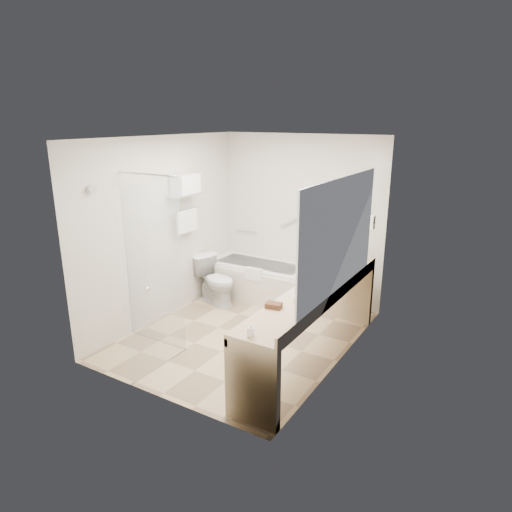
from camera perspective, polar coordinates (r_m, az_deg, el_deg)
The scene contains 25 objects.
floor at distance 6.04m, azimuth -1.50°, elevation -9.83°, with size 3.20×3.20×0.00m, color tan.
ceiling at distance 5.39m, azimuth -1.71°, elevation 14.60°, with size 2.60×3.20×0.10m, color silver.
wall_back at distance 6.95m, azimuth 5.58°, elevation 4.66°, with size 2.60×0.10×2.50m, color beige.
wall_front at distance 4.39m, azimuth -12.97°, elevation -3.08°, with size 2.60×0.10×2.50m, color beige.
wall_left at distance 6.37m, azimuth -11.50°, elevation 3.25°, with size 0.10×3.20×2.50m, color beige.
wall_right at distance 5.03m, azimuth 10.96°, elevation -0.38°, with size 0.10×3.20×2.50m, color beige.
bathtub at distance 7.14m, azimuth 0.48°, elevation -3.07°, with size 1.60×0.73×0.59m.
grab_bar_short at distance 7.43m, azimuth -1.23°, elevation 3.17°, with size 0.03×0.03×0.40m, color silver.
grab_bar_long at distance 6.93m, azimuth 5.07°, elevation 4.65°, with size 0.03×0.03×0.60m, color silver.
shower_enclosure at distance 5.33m, azimuth -12.75°, elevation -1.59°, with size 0.96×0.91×2.11m.
towel_shelf at distance 6.44m, azimuth -8.79°, elevation 8.13°, with size 0.24×0.55×0.81m.
vanity_counter at distance 5.21m, azimuth 7.14°, elevation -6.75°, with size 0.55×2.70×0.95m.
sink at distance 5.47m, azimuth 9.23°, elevation -3.61°, with size 0.40×0.52×0.14m, color silver.
faucet at distance 5.39m, azimuth 10.71°, elevation -2.78°, with size 0.03×0.03×0.14m, color silver.
mirror at distance 4.82m, azimuth 10.41°, elevation 2.59°, with size 0.02×2.00×1.20m, color #B8BDC6.
hairdryer_unit at distance 5.96m, azimuth 14.19°, elevation 4.12°, with size 0.08×0.10×0.18m, color silver.
toilet at distance 6.92m, azimuth -5.02°, elevation -3.09°, with size 0.40×0.72×0.71m, color silver.
amenity_basket at distance 4.70m, azimuth 2.23°, elevation -6.19°, with size 0.16×0.11×0.05m, color #4F2E1C.
soap_bottle_a at distance 4.12m, azimuth -0.68°, elevation -9.63°, with size 0.05×0.12×0.06m, color silver.
soap_bottle_b at distance 4.84m, azimuth 5.20°, elevation -5.19°, with size 0.11×0.13×0.11m, color silver.
water_bottle_left at distance 6.19m, azimuth 11.35°, elevation -0.20°, with size 0.05×0.05×0.18m.
water_bottle_mid at distance 5.96m, azimuth 11.12°, elevation -0.87°, with size 0.05×0.05×0.17m.
water_bottle_right at distance 5.70m, azimuth 10.82°, elevation -1.56°, with size 0.06×0.06×0.20m.
drinking_glass_near at distance 6.22m, azimuth 10.45°, elevation -0.48°, with size 0.06×0.06×0.08m, color silver.
drinking_glass_far at distance 5.56m, azimuth 9.04°, elevation -2.47°, with size 0.07×0.07×0.09m, color silver.
Camera 1 is at (2.93, -4.53, 2.73)m, focal length 32.00 mm.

